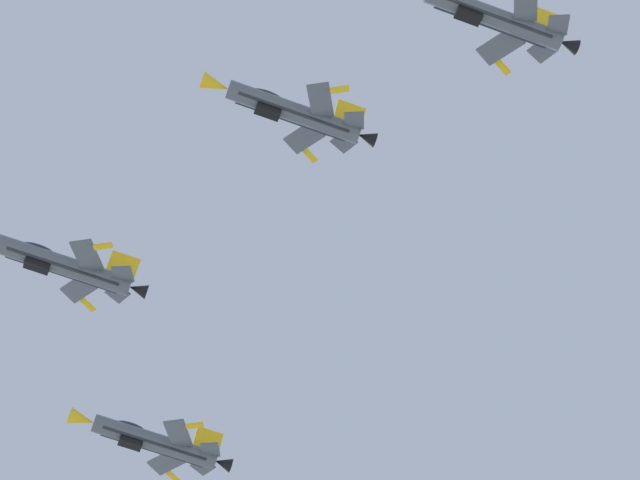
# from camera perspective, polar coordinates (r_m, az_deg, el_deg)

# --- Properties ---
(fighter_jet_lead) EXTENTS (15.90, 9.18, 5.63)m
(fighter_jet_lead) POSITION_cam_1_polar(r_m,az_deg,el_deg) (110.25, -11.84, -1.10)
(fighter_jet_lead) COLOR #4C5666
(fighter_jet_left_wing) EXTENTS (15.90, 8.94, 5.99)m
(fighter_jet_left_wing) POSITION_cam_1_polar(r_m,az_deg,el_deg) (107.69, -1.36, 5.97)
(fighter_jet_left_wing) COLOR #4C5666
(fighter_jet_right_wing) EXTENTS (15.90, 9.63, 5.30)m
(fighter_jet_right_wing) POSITION_cam_1_polar(r_m,az_deg,el_deg) (118.79, -7.75, -9.16)
(fighter_jet_right_wing) COLOR #4C5666
(fighter_jet_left_outer) EXTENTS (15.90, 9.14, 5.70)m
(fighter_jet_left_outer) POSITION_cam_1_polar(r_m,az_deg,el_deg) (105.42, 7.87, 10.18)
(fighter_jet_left_outer) COLOR #4C5666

